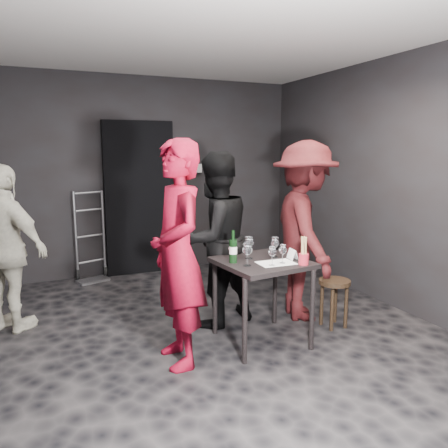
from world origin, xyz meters
name	(u,v)px	position (x,y,z in m)	size (l,w,h in m)	color
floor	(201,340)	(0.00, 0.00, 0.00)	(4.50, 5.00, 0.02)	black
ceiling	(198,25)	(0.00, 0.00, 2.70)	(4.50, 5.00, 0.02)	silver
wall_back	(138,176)	(0.00, 2.50, 1.35)	(4.50, 0.04, 2.70)	black
wall_right	(400,184)	(2.25, 0.00, 1.35)	(0.04, 5.00, 2.70)	black
doorway	(140,198)	(0.00, 2.44, 1.05)	(0.95, 0.10, 2.10)	black
wallbox_upper	(197,168)	(0.85, 2.45, 1.45)	(0.12, 0.06, 0.12)	#B7B7B2
wallbox_lower	(210,171)	(1.05, 2.45, 1.40)	(0.10, 0.06, 0.14)	#B7B7B2
hand_truck	(92,264)	(-0.69, 2.33, 0.22)	(0.39, 0.34, 1.18)	#B2B2B7
tasting_table	(262,271)	(0.49, -0.23, 0.65)	(0.72, 0.72, 0.75)	black
stool	(334,291)	(1.30, -0.21, 0.36)	(0.30, 0.30, 0.47)	black
server_red	(177,232)	(-0.30, -0.31, 1.08)	(0.79, 0.52, 2.15)	maroon
woman_black	(215,228)	(0.27, 0.34, 0.96)	(0.93, 0.51, 1.91)	black
man_maroon	(305,213)	(1.17, 0.14, 1.08)	(1.40, 0.65, 2.17)	#370D0F
bystander_cream	(6,244)	(-1.59, 0.93, 0.84)	(0.98, 0.47, 1.68)	beige
tasting_mat	(276,263)	(0.56, -0.36, 0.75)	(0.31, 0.21, 0.00)	white
wine_glass_a	(247,253)	(0.29, -0.34, 0.86)	(0.08, 0.08, 0.22)	white
wine_glass_b	(232,251)	(0.23, -0.18, 0.84)	(0.07, 0.07, 0.19)	white
wine_glass_c	(249,247)	(0.41, -0.13, 0.86)	(0.08, 0.08, 0.22)	white
wine_glass_d	(272,255)	(0.49, -0.42, 0.84)	(0.07, 0.07, 0.18)	white
wine_glass_e	(283,253)	(0.61, -0.39, 0.84)	(0.07, 0.07, 0.18)	white
wine_glass_f	(275,246)	(0.65, -0.18, 0.85)	(0.08, 0.08, 0.20)	white
wine_bottle	(233,250)	(0.23, -0.20, 0.86)	(0.07, 0.07, 0.28)	black
breadstick_cup	(304,251)	(0.75, -0.49, 0.87)	(0.08, 0.08, 0.26)	#B11F2E
reserved_card	(291,254)	(0.75, -0.30, 0.80)	(0.07, 0.12, 0.09)	white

